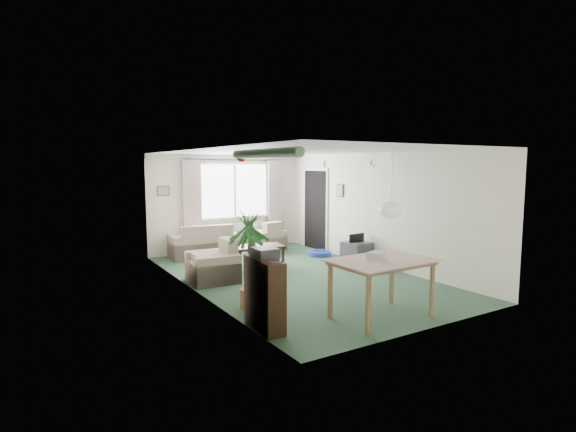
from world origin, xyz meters
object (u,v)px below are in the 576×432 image
houseplant (250,257)px  tv_cube (356,253)px  sofa (204,240)px  armchair_corner (265,236)px  bookshelf (264,294)px  pet_bed (319,253)px  armchair_left (212,261)px  coffee_table (258,257)px  dining_table (381,290)px

houseplant → tv_cube: size_ratio=2.87×
sofa → armchair_corner: bearing=-176.9°
armchair_corner → bookshelf: 5.49m
pet_bed → armchair_left: bearing=-163.4°
coffee_table → tv_cube: size_ratio=1.92×
houseplant → dining_table: size_ratio=1.19×
sofa → tv_cube: bearing=139.9°
armchair_left → houseplant: houseplant is taller
houseplant → pet_bed: houseplant is taller
sofa → coffee_table: bearing=113.7°
bookshelf → pet_bed: bookshelf is taller
armchair_corner → tv_cube: size_ratio=1.55×
sofa → houseplant: houseplant is taller
armchair_corner → bookshelf: bookshelf is taller
armchair_corner → tv_cube: bearing=98.8°
dining_table → bookshelf: bearing=163.3°
armchair_left → houseplant: 1.77m
armchair_left → tv_cube: size_ratio=1.62×
coffee_table → houseplant: houseplant is taller
coffee_table → bookshelf: size_ratio=1.10×
bookshelf → pet_bed: (3.41, 3.55, -0.41)m
bookshelf → armchair_left: bearing=85.6°
armchair_left → dining_table: bearing=26.2°
armchair_corner → pet_bed: bearing=110.0°
sofa → houseplant: 4.05m
sofa → tv_cube: (2.52, -2.51, -0.14)m
armchair_corner → armchair_left: armchair_left is taller
coffee_table → pet_bed: bearing=10.7°
armchair_corner → tv_cube: 2.63m
bookshelf → tv_cube: (3.54, 2.36, -0.22)m
houseplant → dining_table: houseplant is taller
armchair_left → tv_cube: (3.20, -0.28, -0.14)m
tv_cube → houseplant: bearing=-161.0°
dining_table → tv_cube: 3.44m
armchair_corner → houseplant: bearing=47.1°
armchair_left → tv_cube: bearing=89.3°
armchair_left → bookshelf: 2.66m
dining_table → pet_bed: size_ratio=2.38×
bookshelf → dining_table: bookshelf is taller
sofa → bookshelf: (-1.02, -4.87, 0.08)m
armchair_corner → bookshelf: (-2.62, -4.82, 0.10)m
armchair_corner → armchair_left: (-2.28, -2.18, 0.02)m
houseplant → pet_bed: bearing=39.8°
coffee_table → houseplant: 2.71m
houseplant → dining_table: (1.35, -1.39, -0.36)m
tv_cube → dining_table: bearing=-129.1°
bookshelf → dining_table: bearing=-13.7°
sofa → dining_table: size_ratio=1.19×
dining_table → pet_bed: dining_table is taller
armchair_left → bookshelf: bearing=-3.1°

